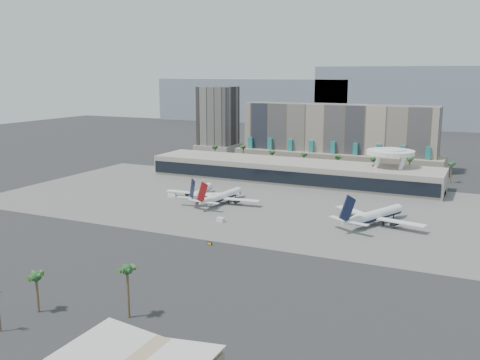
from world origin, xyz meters
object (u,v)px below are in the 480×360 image
at_px(airliner_right, 375,215).
at_px(taxiway_sign, 209,243).
at_px(service_vehicle_b, 221,220).
at_px(airliner_centre, 222,196).
at_px(service_vehicle_a, 172,195).
at_px(airliner_left, 202,192).

xyz_separation_m(airliner_right, taxiway_sign, (-50.21, -54.07, -3.43)).
distance_m(airliner_right, service_vehicle_b, 65.52).
height_order(airliner_right, taxiway_sign, airliner_right).
bearing_deg(taxiway_sign, airliner_centre, 122.74).
distance_m(service_vehicle_a, taxiway_sign, 81.52).
bearing_deg(service_vehicle_a, airliner_centre, -10.53).
distance_m(airliner_left, airliner_centre, 14.65).
height_order(airliner_centre, service_vehicle_b, airliner_centre).
bearing_deg(airliner_right, airliner_centre, -159.80).
relative_size(service_vehicle_a, taxiway_sign, 1.73).
bearing_deg(airliner_right, taxiway_sign, -108.55).
xyz_separation_m(airliner_left, service_vehicle_a, (-15.65, -3.22, -2.48)).
relative_size(airliner_left, service_vehicle_b, 11.08).
bearing_deg(service_vehicle_a, airliner_left, 3.26).
height_order(airliner_right, service_vehicle_a, airliner_right).
distance_m(service_vehicle_a, service_vehicle_b, 53.73).
bearing_deg(service_vehicle_a, airliner_right, -11.93).
height_order(airliner_centre, airliner_right, airliner_right).
height_order(service_vehicle_b, taxiway_sign, service_vehicle_b).
distance_m(airliner_left, airliner_right, 89.61).
height_order(airliner_centre, taxiway_sign, airliner_centre).
bearing_deg(airliner_left, airliner_centre, -31.30).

